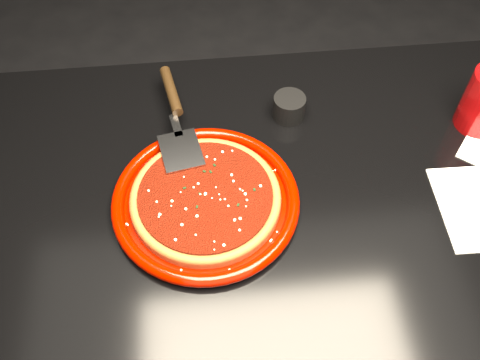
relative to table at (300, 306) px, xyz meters
name	(u,v)px	position (x,y,z in m)	size (l,w,h in m)	color
floor	(288,360)	(0.00, 0.00, -0.38)	(4.00, 4.00, 0.01)	black
table	(300,306)	(0.00, 0.00, 0.00)	(1.20, 0.80, 0.75)	black
plate	(206,201)	(-0.19, 0.04, 0.39)	(0.31, 0.31, 0.02)	#7D0800
pizza_crust	(206,199)	(-0.19, 0.04, 0.39)	(0.25, 0.25, 0.01)	brown
pizza_crust_rim	(205,197)	(-0.19, 0.04, 0.40)	(0.25, 0.25, 0.02)	brown
pizza_sauce	(205,196)	(-0.19, 0.04, 0.40)	(0.22, 0.22, 0.01)	#5F1408
parmesan_dusting	(205,193)	(-0.19, 0.04, 0.41)	(0.21, 0.21, 0.01)	beige
basil_flecks	(205,194)	(-0.19, 0.04, 0.41)	(0.20, 0.20, 0.00)	black
pizza_server	(177,117)	(-0.23, 0.21, 0.41)	(0.08, 0.29, 0.02)	silver
ramekin	(289,107)	(-0.02, 0.23, 0.40)	(0.06, 0.06, 0.05)	black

